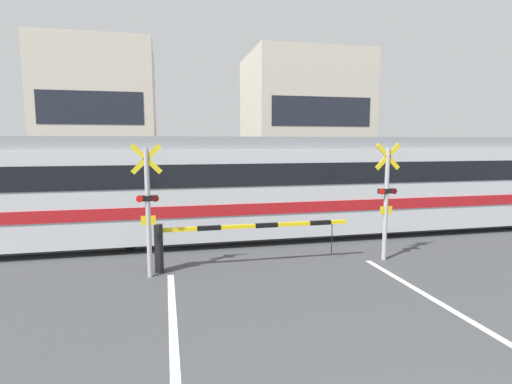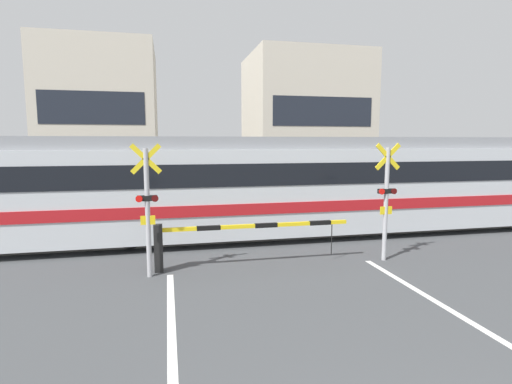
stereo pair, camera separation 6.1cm
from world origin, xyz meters
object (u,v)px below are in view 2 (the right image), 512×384
commuter_train (340,182)px  crossing_signal_right (386,197)px  crossing_barrier_near (216,235)px  pedestrian (200,193)px  crossing_barrier_far (269,199)px  crossing_signal_left (147,205)px

commuter_train → crossing_signal_right: size_ratio=7.25×
commuter_train → crossing_barrier_near: 5.53m
crossing_signal_right → pedestrian: (-4.09, 7.77, -0.77)m
crossing_barrier_far → crossing_signal_right: 6.16m
commuter_train → crossing_signal_right: bearing=-94.4°
crossing_barrier_near → crossing_barrier_far: bearing=64.0°
crossing_barrier_near → crossing_barrier_far: (2.73, 5.60, 0.00)m
commuter_train → crossing_signal_right: 3.32m
pedestrian → crossing_signal_left: bearing=-102.8°
commuter_train → crossing_barrier_far: commuter_train is taller
crossing_barrier_near → crossing_signal_left: size_ratio=1.60×
crossing_barrier_near → crossing_signal_right: 4.39m
crossing_signal_left → pedestrian: bearing=77.2°
pedestrian → crossing_signal_right: bearing=-62.2°
crossing_signal_right → commuter_train: bearing=85.6°
commuter_train → pedestrian: commuter_train is taller
crossing_signal_left → crossing_signal_right: size_ratio=1.00×
crossing_barrier_near → crossing_barrier_far: size_ratio=1.00×
crossing_barrier_far → pedestrian: 3.15m
crossing_signal_right → crossing_barrier_near: bearing=176.0°
crossing_barrier_near → crossing_signal_right: bearing=-4.0°
commuter_train → crossing_barrier_far: bearing=125.0°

